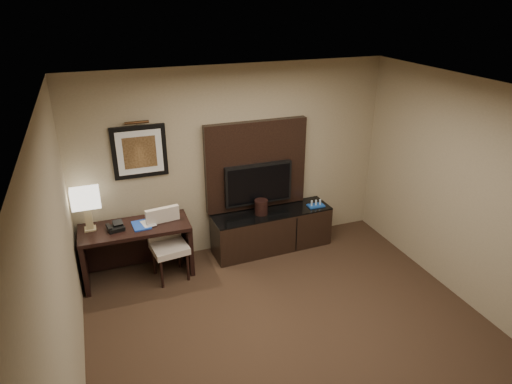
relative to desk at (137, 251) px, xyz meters
name	(u,v)px	position (x,y,z in m)	size (l,w,h in m)	color
floor	(308,355)	(1.50, -2.15, -0.38)	(4.50, 5.00, 0.01)	#302016
ceiling	(324,105)	(1.50, -2.15, 2.32)	(4.50, 5.00, 0.01)	silver
wall_back	(235,161)	(1.50, 0.35, 0.97)	(4.50, 0.01, 2.70)	gray
wall_left	(61,296)	(-0.75, -2.15, 0.97)	(0.01, 5.00, 2.70)	gray
wall_right	(497,210)	(3.75, -2.15, 0.97)	(0.01, 5.00, 2.70)	gray
desk	(137,251)	(0.00, 0.00, 0.00)	(1.41, 0.60, 0.76)	black
credenza	(272,230)	(1.96, 0.05, -0.07)	(1.77, 0.49, 0.61)	black
tv_wall_panel	(256,165)	(1.80, 0.29, 0.89)	(1.50, 0.12, 1.30)	black
tv	(258,184)	(1.80, 0.19, 0.64)	(1.00, 0.08, 0.60)	black
artwork	(140,152)	(0.20, 0.33, 1.27)	(0.70, 0.04, 0.70)	black
picture_light	(137,123)	(0.20, 0.29, 1.67)	(0.04, 0.04, 0.30)	#422815
desk_chair	(169,247)	(0.40, -0.19, 0.09)	(0.45, 0.51, 0.93)	beige
table_lamp	(87,211)	(-0.54, 0.11, 0.64)	(0.32, 0.18, 0.52)	tan
desk_phone	(116,226)	(-0.23, -0.02, 0.43)	(0.20, 0.18, 0.10)	black
blue_folder	(141,225)	(0.09, -0.02, 0.39)	(0.22, 0.29, 0.02)	#1B42B1
book	(142,219)	(0.10, -0.03, 0.49)	(0.16, 0.02, 0.22)	#B2A78C
ice_bucket	(261,207)	(1.79, 0.04, 0.34)	(0.19, 0.19, 0.21)	black
minibar_tray	(316,203)	(2.65, 0.00, 0.28)	(0.25, 0.15, 0.09)	#1A4CA9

